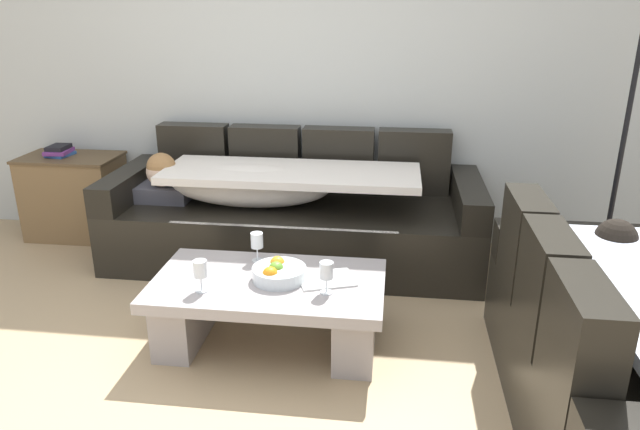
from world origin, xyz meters
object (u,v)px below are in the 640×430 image
at_px(couch_along_wall, 288,215).
at_px(floor_lamp, 622,111).
at_px(wine_glass_near_left, 200,270).
at_px(wine_glass_near_right, 326,272).
at_px(couch_near_window, 626,358).
at_px(open_magazine, 326,279).
at_px(fruit_bowl, 278,273).
at_px(wine_glass_far_back, 257,242).
at_px(book_stack_on_cabinet, 59,151).
at_px(coffee_table, 269,304).
at_px(side_cabinet, 75,196).

distance_m(couch_along_wall, floor_lamp, 2.22).
relative_size(wine_glass_near_left, wine_glass_near_right, 1.00).
bearing_deg(couch_along_wall, couch_near_window, -41.99).
bearing_deg(open_magazine, fruit_bowl, 165.95).
xyz_separation_m(couch_near_window, fruit_bowl, (-1.57, 0.44, 0.09)).
height_order(couch_near_window, wine_glass_far_back, couch_near_window).
relative_size(couch_near_window, floor_lamp, 0.90).
relative_size(book_stack_on_cabinet, floor_lamp, 0.11).
height_order(wine_glass_near_right, wine_glass_far_back, same).
height_order(fruit_bowl, open_magazine, fruit_bowl).
bearing_deg(coffee_table, couch_near_window, -14.93).
distance_m(wine_glass_near_left, wine_glass_near_right, 0.62).
height_order(coffee_table, wine_glass_near_right, wine_glass_near_right).
distance_m(side_cabinet, book_stack_on_cabinet, 0.36).
height_order(fruit_bowl, side_cabinet, side_cabinet).
distance_m(couch_along_wall, book_stack_on_cabinet, 1.83).
bearing_deg(wine_glass_near_left, couch_along_wall, 81.13).
bearing_deg(wine_glass_near_left, wine_glass_far_back, 63.83).
height_order(couch_near_window, coffee_table, couch_near_window).
bearing_deg(wine_glass_near_right, couch_along_wall, 108.85).
distance_m(couch_near_window, coffee_table, 1.68).
height_order(open_magazine, floor_lamp, floor_lamp).
height_order(wine_glass_near_right, book_stack_on_cabinet, book_stack_on_cabinet).
height_order(couch_along_wall, wine_glass_near_right, couch_along_wall).
relative_size(fruit_bowl, side_cabinet, 0.39).
bearing_deg(wine_glass_near_right, wine_glass_far_back, 142.04).
relative_size(couch_along_wall, open_magazine, 9.06).
xyz_separation_m(wine_glass_near_right, wine_glass_far_back, (-0.42, 0.33, 0.00)).
height_order(couch_near_window, wine_glass_near_right, couch_near_window).
relative_size(wine_glass_near_left, open_magazine, 0.59).
xyz_separation_m(wine_glass_near_left, side_cabinet, (-1.51, 1.51, -0.17)).
xyz_separation_m(side_cabinet, book_stack_on_cabinet, (-0.07, 0.00, 0.36)).
xyz_separation_m(side_cabinet, floor_lamp, (3.78, -0.28, 0.80)).
xyz_separation_m(book_stack_on_cabinet, floor_lamp, (3.86, -0.28, 0.44)).
distance_m(couch_along_wall, wine_glass_far_back, 0.91).
relative_size(wine_glass_near_left, side_cabinet, 0.23).
bearing_deg(book_stack_on_cabinet, side_cabinet, -0.79).
distance_m(couch_along_wall, side_cabinet, 1.72).
xyz_separation_m(coffee_table, book_stack_on_cabinet, (-1.88, 1.34, 0.44)).
distance_m(wine_glass_far_back, open_magazine, 0.46).
relative_size(coffee_table, book_stack_on_cabinet, 5.53).
bearing_deg(couch_near_window, side_cabinet, 62.66).
height_order(couch_near_window, wine_glass_near_left, couch_near_window).
distance_m(fruit_bowl, book_stack_on_cabinet, 2.36).
bearing_deg(couch_along_wall, floor_lamp, -1.47).
bearing_deg(wine_glass_far_back, couch_along_wall, 89.52).
distance_m(wine_glass_far_back, floor_lamp, 2.33).
bearing_deg(wine_glass_near_right, coffee_table, 161.62).
height_order(wine_glass_near_left, wine_glass_near_right, same).
distance_m(fruit_bowl, side_cabinet, 2.29).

